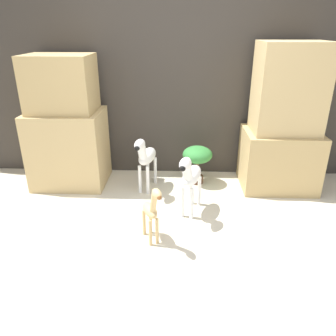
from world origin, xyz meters
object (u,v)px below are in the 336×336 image
Objects in this scene: zebra_right at (190,176)px; zebra_left at (146,156)px; potted_palm_front at (197,157)px; giraffe_figurine at (152,210)px.

zebra_right is 0.73m from zebra_left.
potted_palm_front is at bearing 81.78° from zebra_right.
giraffe_figurine is at bearing -110.06° from potted_palm_front.
potted_palm_front is at bearing 69.94° from giraffe_figurine.
zebra_right reaches higher than giraffe_figurine.
zebra_right is 1.15× the size of giraffe_figurine.
zebra_left reaches higher than giraffe_figurine.
zebra_right and zebra_left have the same top height.
zebra_right is 1.00× the size of zebra_left.
zebra_right reaches higher than potted_palm_front.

